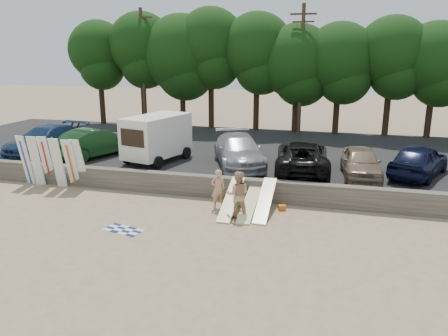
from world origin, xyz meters
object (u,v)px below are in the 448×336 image
Objects in this scene: car_5 at (419,160)px; beachgoer_b at (238,195)px; car_2 at (239,151)px; cooler at (243,204)px; car_4 at (361,162)px; beachgoer_a at (218,189)px; car_0 at (46,140)px; box_trailer at (157,136)px; car_1 at (96,142)px; car_3 at (302,156)px.

beachgoer_b is (-7.60, -5.81, -0.52)m from car_5.
car_2 is 4.75m from cooler.
car_4 is 7.26m from beachgoer_a.
beachgoer_b is at bearing -14.03° from car_0.
car_2 is at bearing -89.58° from beachgoer_b.
box_trailer is 6.64m from beachgoer_a.
car_1 is 1.17× the size of car_4.
car_0 is 11.55m from car_2.
car_1 reaches higher than car_4.
cooler is (-2.13, -4.05, -1.30)m from car_3.
car_4 reaches higher than beachgoer_b.
box_trailer is 0.88× the size of car_1.
car_5 is 9.58m from beachgoer_b.
car_0 is 14.90m from car_3.
car_5 is (8.86, 0.21, -0.01)m from car_2.
cooler is (-4.93, -3.74, -1.26)m from car_4.
box_trailer is 3.94m from car_1.
beachgoer_b is at bearing 171.53° from car_1.
box_trailer reaches higher than car_3.
car_3 is 5.68m from beachgoer_b.
beachgoer_a is at bearing -149.97° from car_4.
car_1 is 2.85× the size of beachgoer_a.
car_2 reaches higher than car_5.
box_trailer reaches higher than car_5.
car_5 is (13.38, 0.47, -0.62)m from box_trailer.
car_5 is at bearing 12.98° from car_4.
box_trailer reaches higher than beachgoer_a.
box_trailer is at bearing 26.13° from car_5.
car_3 is at bearing 14.10° from box_trailer.
car_1 reaches higher than beachgoer_b.
cooler is at bearing -9.32° from car_0.
car_5 reaches higher than beachgoer_b.
beachgoer_a is (4.71, -4.52, -1.24)m from box_trailer.
car_4 is 11.07× the size of cooler.
car_0 is 12.60m from beachgoer_a.
car_1 is (3.15, 0.19, -0.00)m from car_0.
car_5 is 9.02m from cooler.
beachgoer_b is (-4.89, -4.95, -0.44)m from car_4.
car_0 is 17.70m from car_4.
car_2 reaches higher than beachgoer_b.
car_1 reaches higher than car_5.
car_2 is 3.18× the size of beachgoer_a.
box_trailer is 0.79× the size of car_3.
box_trailer is at bearing 161.56° from car_2.
car_1 is 1.06× the size of car_5.
beachgoer_a is 0.89× the size of beachgoer_b.
beachgoer_b reaches higher than beachgoer_a.
car_2 is 5.77m from beachgoer_b.
car_0 is at bearing 25.47° from car_5.
car_2 is at bearing -11.17° from car_3.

